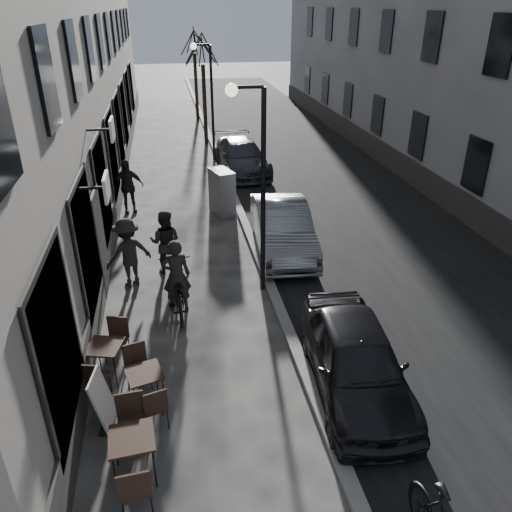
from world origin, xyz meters
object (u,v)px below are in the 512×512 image
object	(u,v)px
pedestrian_mid	(128,252)
car_mid	(282,228)
bistro_set_a	(134,453)
tree_far	(194,39)
bicycle	(177,289)
utility_cabinet	(222,193)
car_far	(242,156)
sign_board	(105,405)
car_near	(356,359)
pedestrian_near	(165,242)
tree_near	(202,48)
bistro_set_c	(106,358)
pedestrian_far	(127,187)
streetlamp_far	(208,90)
bistro_set_b	(146,385)
streetlamp_near	(256,171)

from	to	relation	value
pedestrian_mid	car_mid	distance (m)	4.52
bistro_set_a	pedestrian_mid	world-z (taller)	pedestrian_mid
tree_far	bistro_set_a	size ratio (longest dim) A/B	3.38
bicycle	pedestrian_mid	bearing A→B (deg)	-52.89
utility_cabinet	car_far	world-z (taller)	utility_cabinet
sign_board	car_near	world-z (taller)	car_near
bicycle	pedestrian_near	distance (m)	2.00
bicycle	car_mid	world-z (taller)	car_mid
tree_near	utility_cabinet	xyz separation A→B (m)	(-0.31, -9.75, -3.88)
bistro_set_c	pedestrian_far	bearing A→B (deg)	105.38
bistro_set_a	car_mid	distance (m)	8.44
streetlamp_far	bistro_set_b	size ratio (longest dim) A/B	3.26
bicycle	car_far	bearing A→B (deg)	-108.56
bicycle	pedestrian_mid	size ratio (longest dim) A/B	1.15
car_far	tree_near	bearing A→B (deg)	98.84
streetlamp_far	sign_board	bearing A→B (deg)	-101.87
bistro_set_a	sign_board	distance (m)	1.31
pedestrian_mid	car_far	xyz separation A→B (m)	(4.32, 9.14, -0.25)
utility_cabinet	car_far	size ratio (longest dim) A/B	0.34
bistro_set_c	car_near	world-z (taller)	car_near
tree_near	bistro_set_c	bearing A→B (deg)	-101.18
streetlamp_far	bistro_set_b	world-z (taller)	streetlamp_far
bistro_set_a	tree_near	bearing A→B (deg)	77.27
tree_far	car_mid	size ratio (longest dim) A/B	1.32
streetlamp_far	car_near	size ratio (longest dim) A/B	1.27
bistro_set_b	car_far	distance (m)	14.25
tree_far	car_far	world-z (taller)	tree_far
streetlamp_far	car_far	size ratio (longest dim) A/B	1.10
bistro_set_a	pedestrian_far	xyz separation A→B (m)	(-0.59, 11.29, 0.44)
utility_cabinet	bicycle	size ratio (longest dim) A/B	0.74
car_far	utility_cabinet	bearing A→B (deg)	-110.11
sign_board	car_far	size ratio (longest dim) A/B	0.23
bistro_set_a	utility_cabinet	size ratio (longest dim) A/B	1.07
bicycle	pedestrian_far	xyz separation A→B (m)	(-1.43, 6.60, 0.38)
sign_board	tree_far	bearing A→B (deg)	91.99
bistro_set_c	car_near	bearing A→B (deg)	1.77
car_near	bistro_set_a	bearing A→B (deg)	-156.86
utility_cabinet	car_mid	size ratio (longest dim) A/B	0.36
pedestrian_mid	bistro_set_c	bearing A→B (deg)	61.31
bistro_set_b	pedestrian_near	xyz separation A→B (m)	(0.48, 5.10, 0.43)
tree_far	bistro_set_a	world-z (taller)	tree_far
car_near	car_far	xyz separation A→B (m)	(-0.00, 13.95, -0.01)
pedestrian_far	bicycle	bearing A→B (deg)	-86.85
pedestrian_mid	car_near	distance (m)	6.47
streetlamp_near	tree_far	world-z (taller)	tree_far
pedestrian_far	car_mid	size ratio (longest dim) A/B	0.43
streetlamp_near	pedestrian_near	xyz separation A→B (m)	(-2.22, 1.37, -2.27)
pedestrian_near	tree_near	bearing A→B (deg)	-84.36
tree_near	sign_board	world-z (taller)	tree_near
tree_near	bistro_set_b	xyz separation A→B (m)	(-2.76, -18.73, -4.20)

